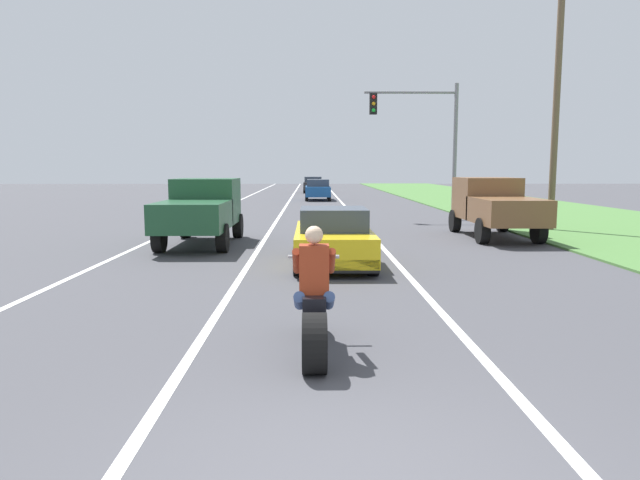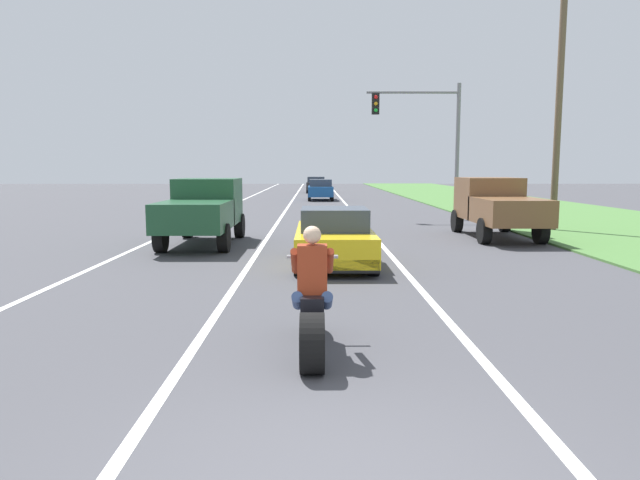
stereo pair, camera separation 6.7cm
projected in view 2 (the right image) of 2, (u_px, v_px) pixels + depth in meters
lane_stripe_left_solid at (191, 224)px, 23.81m from camera, size 0.14×120.00×0.01m
lane_stripe_right_solid at (363, 223)px, 23.89m from camera, size 0.14×120.00×0.01m
lane_stripe_centre_dashed at (277, 224)px, 23.85m from camera, size 0.14×120.00×0.01m
grass_verge_right at (603, 223)px, 23.99m from camera, size 10.00×120.00×0.06m
motorcycle_with_rider at (312, 309)px, 7.01m from camera, size 0.70×2.21×1.62m
sports_car_yellow at (334, 238)px, 13.79m from camera, size 1.84×4.30×1.37m
pickup_truck_left_lane_dark_green at (203, 208)px, 17.22m from camera, size 2.02×4.80×1.98m
pickup_truck_right_shoulder_brown at (497, 204)px, 18.95m from camera, size 2.02×4.80×1.98m
traffic_light_mast_near at (430, 130)px, 25.17m from camera, size 4.15×0.34×6.00m
utility_pole_roadside at (558, 115)px, 20.50m from camera, size 0.24×0.24×8.37m
distant_car_far_ahead at (321, 189)px, 41.10m from camera, size 1.80×4.00×1.50m
distant_car_further_ahead at (316, 184)px, 53.42m from camera, size 1.80×4.00×1.50m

